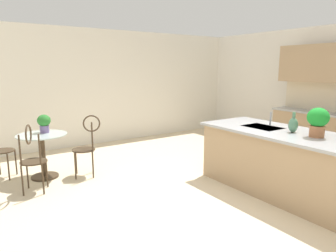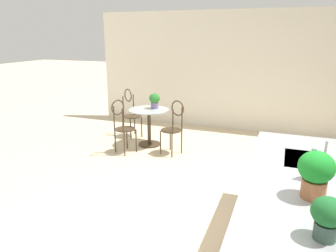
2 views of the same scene
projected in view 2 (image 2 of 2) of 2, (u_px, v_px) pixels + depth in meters
The scene contains 12 objects.
ground_plane at pixel (215, 232), 3.60m from camera, with size 40.00×40.00×0.00m, color beige.
wall_left_window at pixel (259, 72), 7.06m from camera, with size 0.12×7.80×2.70m, color silver.
kitchen_island at pixel (301, 226), 2.92m from camera, with size 2.80×1.06×0.92m.
bistro_table at pixel (149, 124), 6.34m from camera, with size 0.80×0.80×0.74m.
chair_near_window at pixel (123, 124), 5.86m from camera, with size 0.52×0.50×1.04m.
chair_by_island at pixel (131, 111), 6.87m from camera, with size 0.52×0.52×1.04m.
chair_toward_desk at pixel (174, 125), 5.80m from camera, with size 0.49×0.52×1.04m.
sink_faucet at pixel (326, 151), 3.19m from camera, with size 0.02×0.02×0.22m, color #B2B5BA.
potted_plant_on_table at pixel (155, 100), 6.29m from camera, with size 0.22×0.22×0.31m.
potted_plant_counter_far at pixel (327, 216), 1.96m from camera, with size 0.20×0.20×0.29m.
potted_plant_counter_near at pixel (316, 172), 2.45m from camera, with size 0.27×0.27×0.39m.
vase_on_counter at pixel (312, 168), 2.80m from camera, with size 0.13×0.13×0.29m.
Camera 2 is at (3.11, 0.60, 2.16)m, focal length 33.89 mm.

